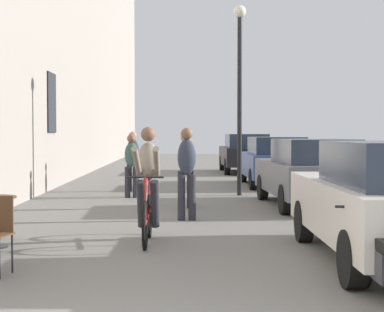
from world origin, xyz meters
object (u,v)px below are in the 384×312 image
object	(u,v)px
parked_car_fourth	(245,153)
pedestrian_mid	(186,165)
parked_car_third	(274,161)
cyclist_on_bicycle	(148,187)
pedestrian_furthest	(133,158)
street_lamp	(240,75)
pedestrian_near	(187,168)
pedestrian_far	(131,162)
parked_car_second	(310,172)
parked_motorcycle	(383,262)

from	to	relation	value
parked_car_fourth	pedestrian_mid	bearing A→B (deg)	-102.15
pedestrian_mid	parked_car_third	world-z (taller)	pedestrian_mid
parked_car_third	parked_car_fourth	bearing A→B (deg)	91.80
cyclist_on_bicycle	pedestrian_furthest	world-z (taller)	cyclist_on_bicycle
pedestrian_mid	parked_car_fourth	bearing A→B (deg)	77.85
parked_car_fourth	street_lamp	bearing A→B (deg)	-97.03
pedestrian_furthest	parked_car_fourth	bearing A→B (deg)	63.59
pedestrian_near	pedestrian_far	size ratio (longest dim) A/B	1.08
cyclist_on_bicycle	parked_car_second	bearing A→B (deg)	52.13
pedestrian_near	pedestrian_far	distance (m)	4.30
cyclist_on_bicycle	street_lamp	distance (m)	7.52
pedestrian_furthest	parked_car_fourth	xyz separation A→B (m)	(3.98, 8.01, -0.12)
pedestrian_furthest	parked_car_second	distance (m)	5.61
street_lamp	pedestrian_near	bearing A→B (deg)	-107.09
parked_car_second	parked_car_third	world-z (taller)	parked_car_third
parked_motorcycle	parked_car_second	bearing A→B (deg)	83.13
pedestrian_far	pedestrian_near	bearing A→B (deg)	-72.06
pedestrian_mid	parked_car_fourth	distance (m)	12.19
cyclist_on_bicycle	pedestrian_near	bearing A→B (deg)	74.61
pedestrian_near	cyclist_on_bicycle	bearing A→B (deg)	-105.39
pedestrian_near	parked_car_fourth	distance (m)	14.10
pedestrian_mid	pedestrian_furthest	bearing A→B (deg)	109.96
pedestrian_far	parked_car_second	distance (m)	4.53
cyclist_on_bicycle	pedestrian_mid	size ratio (longest dim) A/B	1.07
pedestrian_mid	street_lamp	size ratio (longest dim) A/B	0.33
parked_car_third	parked_motorcycle	size ratio (longest dim) A/B	1.96
pedestrian_furthest	parked_car_third	distance (m)	4.49
pedestrian_mid	parked_motorcycle	world-z (taller)	pedestrian_mid
parked_car_second	parked_motorcycle	world-z (taller)	parked_car_second
street_lamp	parked_car_second	distance (m)	3.72
parked_car_fourth	parked_car_second	bearing A→B (deg)	-89.26
pedestrian_near	parked_car_third	size ratio (longest dim) A/B	0.41
parked_car_third	parked_car_second	bearing A→B (deg)	-90.52
pedestrian_mid	pedestrian_near	bearing A→B (deg)	-90.01
parked_car_fourth	parked_motorcycle	distance (m)	19.62
pedestrian_mid	parked_car_fourth	xyz separation A→B (m)	(2.56, 11.91, -0.11)
parked_car_second	parked_motorcycle	bearing A→B (deg)	-96.87
cyclist_on_bicycle	parked_motorcycle	bearing A→B (deg)	-55.87
pedestrian_furthest	parked_car_fourth	world-z (taller)	pedestrian_furthest
cyclist_on_bicycle	pedestrian_mid	world-z (taller)	cyclist_on_bicycle
pedestrian_mid	parked_car_fourth	world-z (taller)	pedestrian_mid
street_lamp	parked_motorcycle	size ratio (longest dim) A/B	2.28
pedestrian_far	parked_car_second	size ratio (longest dim) A/B	0.38
parked_motorcycle	cyclist_on_bicycle	bearing A→B (deg)	124.13
parked_car_fourth	pedestrian_furthest	bearing A→B (deg)	-116.41
pedestrian_near	parked_car_fourth	bearing A→B (deg)	79.52
pedestrian_far	pedestrian_furthest	world-z (taller)	pedestrian_furthest
pedestrian_near	parked_car_second	bearing A→B (deg)	37.16
parked_car_second	parked_car_third	bearing A→B (deg)	89.48
parked_motorcycle	pedestrian_mid	bearing A→B (deg)	103.00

